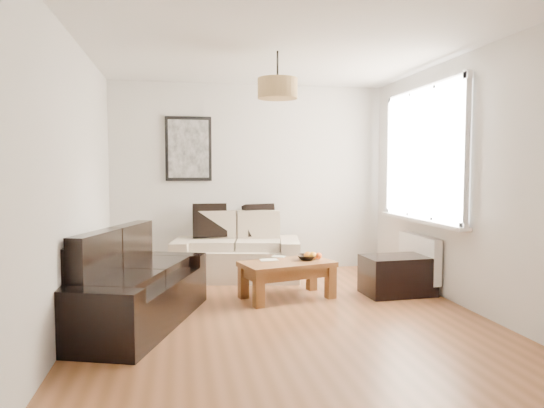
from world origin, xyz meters
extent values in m
plane|color=brown|center=(0.00, 0.00, 0.00)|extent=(4.50, 4.50, 0.00)
cube|color=white|center=(1.82, 0.80, 0.38)|extent=(0.10, 0.90, 0.52)
cylinder|color=tan|center=(0.00, 0.30, 2.23)|extent=(0.40, 0.40, 0.20)
cube|color=black|center=(1.45, 0.58, 0.22)|extent=(0.79, 0.53, 0.44)
cube|color=black|center=(-0.59, 1.98, 0.74)|extent=(0.45, 0.15, 0.45)
cube|color=black|center=(0.09, 1.98, 0.73)|extent=(0.46, 0.26, 0.44)
imported|color=black|center=(0.42, 0.72, 0.43)|extent=(0.28, 0.28, 0.06)
sphere|color=orange|center=(0.49, 0.74, 0.45)|extent=(0.11, 0.11, 0.09)
sphere|color=#FF5815|center=(0.56, 0.72, 0.45)|extent=(0.09, 0.09, 0.08)
sphere|color=orange|center=(0.44, 0.77, 0.45)|extent=(0.09, 0.09, 0.09)
cube|color=white|center=(0.00, 0.77, 0.41)|extent=(0.20, 0.14, 0.01)
camera|label=1|loc=(-0.98, -4.65, 1.42)|focal=32.89mm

